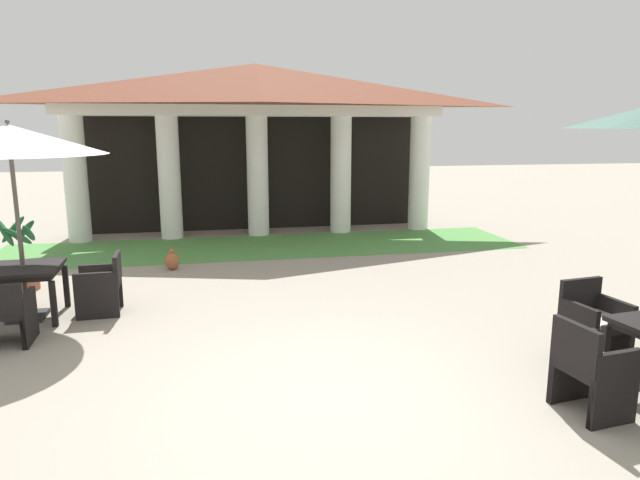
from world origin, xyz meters
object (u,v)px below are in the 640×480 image
at_px(patio_umbrella_mid_left, 9,141).
at_px(terracotta_urn, 172,261).
at_px(patio_chair_mid_left_east, 101,286).
at_px(patio_chair_near_foreground_west, 590,370).
at_px(potted_palm_left_edge, 22,266).
at_px(patio_chair_near_foreground_north, 593,323).
at_px(patio_chair_mid_left_south, 4,314).
at_px(patio_table_mid_left, 23,274).

height_order(patio_umbrella_mid_left, terracotta_urn, patio_umbrella_mid_left).
height_order(patio_umbrella_mid_left, patio_chair_mid_left_east, patio_umbrella_mid_left).
relative_size(patio_chair_near_foreground_west, potted_palm_left_edge, 0.73).
relative_size(patio_chair_near_foreground_north, patio_chair_mid_left_south, 1.06).
bearing_deg(patio_chair_near_foreground_north, patio_umbrella_mid_left, -28.80).
bearing_deg(terracotta_urn, patio_chair_near_foreground_west, -57.06).
bearing_deg(patio_table_mid_left, patio_chair_mid_left_east, 2.35).
bearing_deg(patio_chair_near_foreground_north, patio_chair_mid_left_south, -21.39).
bearing_deg(patio_chair_mid_left_east, patio_chair_near_foreground_west, -130.90).
height_order(patio_chair_near_foreground_north, patio_umbrella_mid_left, patio_umbrella_mid_left).
height_order(patio_table_mid_left, potted_palm_left_edge, potted_palm_left_edge).
height_order(patio_chair_near_foreground_north, patio_chair_mid_left_south, patio_chair_near_foreground_north).
distance_m(patio_chair_mid_left_south, potted_palm_left_edge, 2.51).
bearing_deg(patio_chair_mid_left_south, patio_chair_mid_left_east, 44.99).
distance_m(patio_chair_near_foreground_west, patio_chair_mid_left_east, 6.11).
bearing_deg(patio_table_mid_left, terracotta_urn, 52.88).
xyz_separation_m(potted_palm_left_edge, terracotta_urn, (2.24, 0.85, -0.22)).
bearing_deg(patio_chair_near_foreground_north, patio_chair_near_foreground_west, 45.08).
distance_m(patio_chair_near_foreground_north, patio_table_mid_left, 7.13).
xyz_separation_m(patio_chair_mid_left_east, potted_palm_left_edge, (-1.42, 1.46, -0.01)).
bearing_deg(patio_chair_mid_left_east, terracotta_urn, -21.85).
xyz_separation_m(patio_table_mid_left, patio_chair_mid_left_south, (0.04, -0.96, -0.24)).
height_order(patio_chair_near_foreground_north, patio_chair_mid_left_east, patio_chair_near_foreground_north).
xyz_separation_m(patio_chair_mid_left_south, terracotta_urn, (1.74, 3.30, -0.22)).
distance_m(patio_table_mid_left, terracotta_urn, 2.98).
height_order(patio_chair_mid_left_east, terracotta_urn, patio_chair_mid_left_east).
xyz_separation_m(patio_chair_near_foreground_north, patio_chair_mid_left_south, (-6.58, 1.68, -0.01)).
relative_size(patio_chair_near_foreground_west, patio_umbrella_mid_left, 0.33).
height_order(patio_table_mid_left, patio_chair_mid_left_east, patio_chair_mid_left_east).
relative_size(patio_table_mid_left, patio_chair_mid_left_east, 1.15).
bearing_deg(patio_chair_mid_left_south, patio_chair_near_foreground_north, -16.65).
bearing_deg(patio_chair_mid_left_south, potted_palm_left_edge, 99.26).
height_order(patio_chair_near_foreground_north, patio_table_mid_left, patio_chair_near_foreground_north).
distance_m(patio_chair_mid_left_east, terracotta_urn, 2.46).
bearing_deg(potted_palm_left_edge, patio_table_mid_left, -72.74).
xyz_separation_m(patio_umbrella_mid_left, patio_chair_mid_left_south, (0.04, -0.96, -1.98)).
height_order(patio_table_mid_left, terracotta_urn, patio_table_mid_left).
height_order(patio_chair_near_foreground_west, terracotta_urn, patio_chair_near_foreground_west).
relative_size(patio_chair_near_foreground_north, terracotta_urn, 2.11).
xyz_separation_m(patio_chair_near_foreground_west, patio_chair_mid_left_south, (-5.70, 2.81, -0.03)).
relative_size(patio_table_mid_left, potted_palm_left_edge, 0.81).
bearing_deg(potted_palm_left_edge, patio_umbrella_mid_left, -72.74).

